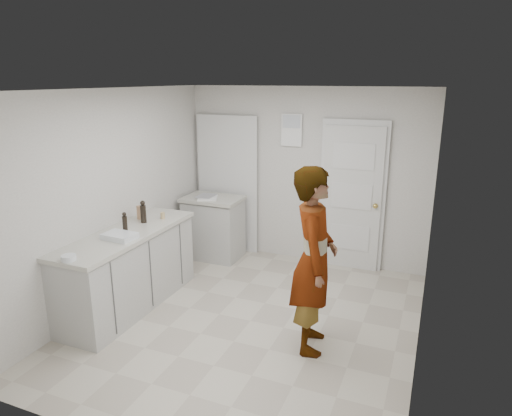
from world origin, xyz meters
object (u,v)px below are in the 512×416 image
at_px(cake_mix_box, 141,213).
at_px(baking_dish, 120,236).
at_px(person, 314,260).
at_px(oil_cruet_a, 143,212).
at_px(spice_jar, 163,216).
at_px(oil_cruet_b, 125,223).
at_px(egg_bowl, 69,258).

bearing_deg(cake_mix_box, baking_dish, -55.19).
relative_size(person, cake_mix_box, 10.84).
height_order(cake_mix_box, oil_cruet_a, oil_cruet_a).
distance_m(person, spice_jar, 2.17).
distance_m(person, oil_cruet_b, 2.17).
height_order(oil_cruet_a, egg_bowl, oil_cruet_a).
relative_size(oil_cruet_a, baking_dish, 0.78).
bearing_deg(spice_jar, cake_mix_box, -151.43).
bearing_deg(baking_dish, cake_mix_box, 106.91).
relative_size(cake_mix_box, spice_jar, 2.07).
relative_size(person, baking_dish, 5.22).
bearing_deg(egg_bowl, oil_cruet_a, 91.97).
relative_size(cake_mix_box, oil_cruet_a, 0.62).
distance_m(cake_mix_box, spice_jar, 0.27).
bearing_deg(spice_jar, oil_cruet_b, -97.77).
relative_size(person, egg_bowl, 13.18).
bearing_deg(person, egg_bowl, 99.31).
bearing_deg(baking_dish, oil_cruet_a, 99.73).
bearing_deg(cake_mix_box, oil_cruet_b, -55.63).
height_order(cake_mix_box, egg_bowl, cake_mix_box).
relative_size(cake_mix_box, egg_bowl, 1.22).
bearing_deg(spice_jar, person, -15.60).
bearing_deg(spice_jar, egg_bowl, -93.19).
bearing_deg(egg_bowl, baking_dish, 85.33).
relative_size(cake_mix_box, oil_cruet_b, 0.69).
xyz_separation_m(cake_mix_box, oil_cruet_b, (0.15, -0.49, 0.03)).
xyz_separation_m(spice_jar, oil_cruet_a, (-0.13, -0.22, 0.09)).
bearing_deg(oil_cruet_a, egg_bowl, -88.03).
xyz_separation_m(oil_cruet_a, oil_cruet_b, (0.04, -0.40, -0.01)).
xyz_separation_m(spice_jar, baking_dish, (-0.03, -0.80, -0.01)).
xyz_separation_m(cake_mix_box, spice_jar, (0.23, 0.13, -0.04)).
height_order(person, cake_mix_box, person).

